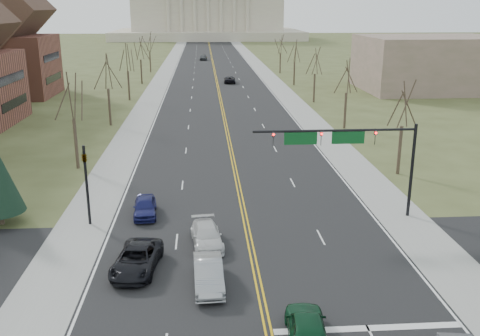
{
  "coord_description": "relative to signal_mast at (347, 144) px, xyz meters",
  "views": [
    {
      "loc": [
        -3.0,
        -23.7,
        15.45
      ],
      "look_at": [
        -0.15,
        17.12,
        3.0
      ],
      "focal_mm": 40.0,
      "sensor_mm": 36.0,
      "label": 1
    }
  ],
  "objects": [
    {
      "name": "tree_l_2",
      "position": [
        -22.95,
        54.5,
        1.18
      ],
      "size": [
        3.96,
        3.96,
        9.0
      ],
      "color": "#34251F",
      "rests_on": "ground"
    },
    {
      "name": "tree_r_1",
      "position": [
        8.05,
        30.5,
        0.79
      ],
      "size": [
        3.74,
        3.74,
        8.5
      ],
      "color": "#34251F",
      "rests_on": "ground"
    },
    {
      "name": "car_sb_outer_second",
      "position": [
        -15.04,
        1.43,
        -5.03
      ],
      "size": [
        2.02,
        4.36,
        1.44
      ],
      "primitive_type": "imported",
      "rotation": [
        0.0,
        0.0,
        0.08
      ],
      "color": "navy",
      "rests_on": "road"
    },
    {
      "name": "cross_road",
      "position": [
        -7.45,
        -7.5,
        -5.76
      ],
      "size": [
        120.0,
        14.0,
        0.01
      ],
      "primitive_type": "cube",
      "color": "black",
      "rests_on": "ground"
    },
    {
      "name": "car_nb_inner_lead",
      "position": [
        -5.74,
        -15.48,
        -4.94
      ],
      "size": [
        2.31,
        4.89,
        1.62
      ],
      "primitive_type": "imported",
      "rotation": [
        0.0,
        0.0,
        3.06
      ],
      "color": "#0D3A20",
      "rests_on": "road"
    },
    {
      "name": "center_line",
      "position": [
        -7.45,
        96.5,
        -5.75
      ],
      "size": [
        0.42,
        380.0,
        0.01
      ],
      "primitive_type": "cube",
      "color": "gold",
      "rests_on": "road"
    },
    {
      "name": "tree_r_2",
      "position": [
        8.05,
        50.5,
        0.79
      ],
      "size": [
        3.74,
        3.74,
        8.5
      ],
      "color": "#34251F",
      "rests_on": "ground"
    },
    {
      "name": "road",
      "position": [
        -7.45,
        96.5,
        -5.76
      ],
      "size": [
        20.0,
        380.0,
        0.01
      ],
      "primitive_type": "cube",
      "color": "black",
      "rests_on": "ground"
    },
    {
      "name": "signal_mast",
      "position": [
        0.0,
        0.0,
        0.0
      ],
      "size": [
        12.12,
        0.44,
        7.2
      ],
      "color": "black",
      "rests_on": "ground"
    },
    {
      "name": "stop_bar",
      "position": [
        -2.45,
        -14.5,
        -5.75
      ],
      "size": [
        9.5,
        0.5,
        0.01
      ],
      "primitive_type": "cube",
      "color": "silver",
      "rests_on": "road"
    },
    {
      "name": "edge_line_left",
      "position": [
        -17.25,
        96.5,
        -5.75
      ],
      "size": [
        0.15,
        380.0,
        0.01
      ],
      "primitive_type": "cube",
      "color": "silver",
      "rests_on": "road"
    },
    {
      "name": "sidewalk_right",
      "position": [
        4.55,
        96.5,
        -5.75
      ],
      "size": [
        4.0,
        380.0,
        0.03
      ],
      "primitive_type": "cube",
      "color": "gray",
      "rests_on": "ground"
    },
    {
      "name": "tree_r_4",
      "position": [
        8.05,
        90.5,
        0.79
      ],
      "size": [
        3.74,
        3.74,
        8.5
      ],
      "color": "#34251F",
      "rests_on": "ground"
    },
    {
      "name": "signal_left",
      "position": [
        -18.95,
        0.0,
        -2.05
      ],
      "size": [
        0.32,
        0.36,
        6.0
      ],
      "color": "black",
      "rests_on": "ground"
    },
    {
      "name": "ground",
      "position": [
        -7.45,
        -13.5,
        -5.76
      ],
      "size": [
        600.0,
        600.0,
        0.0
      ],
      "primitive_type": "plane",
      "color": "#424A25",
      "rests_on": "ground"
    },
    {
      "name": "car_sb_outer_lead",
      "position": [
        -14.65,
        -7.49,
        -5.01
      ],
      "size": [
        3.07,
        5.56,
        1.47
      ],
      "primitive_type": "imported",
      "rotation": [
        0.0,
        0.0,
        -0.12
      ],
      "color": "black",
      "rests_on": "road"
    },
    {
      "name": "tree_l_3",
      "position": [
        -22.95,
        74.5,
        1.18
      ],
      "size": [
        3.96,
        3.96,
        9.0
      ],
      "color": "#34251F",
      "rests_on": "ground"
    },
    {
      "name": "bldg_right_mass",
      "position": [
        32.55,
        62.5,
        -0.76
      ],
      "size": [
        25.0,
        20.0,
        10.0
      ],
      "primitive_type": "cube",
      "color": "#6D604E",
      "rests_on": "ground"
    },
    {
      "name": "bldg_left_far",
      "position": [
        -45.44,
        60.5,
        3.78
      ],
      "size": [
        17.1,
        14.28,
        23.25
      ],
      "color": "brown",
      "rests_on": "ground"
    },
    {
      "name": "car_far_sb",
      "position": [
        -10.1,
        124.01,
        -4.92
      ],
      "size": [
        2.22,
        4.98,
        1.66
      ],
      "primitive_type": "imported",
      "rotation": [
        0.0,
        0.0,
        -0.05
      ],
      "color": "#424649",
      "rests_on": "road"
    },
    {
      "name": "tree_r_3",
      "position": [
        8.05,
        70.5,
        0.79
      ],
      "size": [
        3.74,
        3.74,
        8.5
      ],
      "color": "#34251F",
      "rests_on": "ground"
    },
    {
      "name": "sidewalk_left",
      "position": [
        -19.45,
        96.5,
        -5.75
      ],
      "size": [
        4.0,
        380.0,
        0.03
      ],
      "primitive_type": "cube",
      "color": "gray",
      "rests_on": "ground"
    },
    {
      "name": "tree_l_1",
      "position": [
        -22.95,
        34.5,
        1.18
      ],
      "size": [
        3.96,
        3.96,
        9.0
      ],
      "color": "#34251F",
      "rests_on": "ground"
    },
    {
      "name": "tree_l_4",
      "position": [
        -22.95,
        94.5,
        1.18
      ],
      "size": [
        3.96,
        3.96,
        9.0
      ],
      "color": "#34251F",
      "rests_on": "ground"
    },
    {
      "name": "car_sb_inner_lead",
      "position": [
        -10.33,
        -9.74,
        -4.98
      ],
      "size": [
        1.8,
        4.72,
        1.54
      ],
      "primitive_type": "imported",
      "rotation": [
        0.0,
        0.0,
        0.04
      ],
      "color": "gray",
      "rests_on": "road"
    },
    {
      "name": "tree_l_0",
      "position": [
        -22.95,
        14.5,
        1.18
      ],
      "size": [
        3.96,
        3.96,
        9.0
      ],
      "color": "#34251F",
      "rests_on": "ground"
    },
    {
      "name": "tree_r_0",
      "position": [
        8.05,
        10.5,
        0.79
      ],
      "size": [
        3.74,
        3.74,
        8.5
      ],
      "color": "#34251F",
      "rests_on": "ground"
    },
    {
      "name": "car_sb_inner_second",
      "position": [
        -10.38,
        -4.24,
        -5.07
      ],
      "size": [
        2.41,
        4.85,
        1.36
      ],
      "primitive_type": "imported",
      "rotation": [
        0.0,
        0.0,
        0.11
      ],
      "color": "silver",
      "rests_on": "road"
    },
    {
      "name": "car_far_nb",
      "position": [
        -4.8,
        74.69,
        -5.06
      ],
      "size": [
        2.49,
        5.05,
        1.38
      ],
      "primitive_type": "imported",
      "rotation": [
        0.0,
        0.0,
        3.1
      ],
      "color": "black",
      "rests_on": "road"
    },
    {
      "name": "edge_line_right",
      "position": [
        2.35,
        96.5,
        -5.75
      ],
      "size": [
        0.15,
        380.0,
        0.01
      ],
      "primitive_type": "cube",
      "color": "silver",
      "rests_on": "road"
    },
    {
      "name": "capitol",
      "position": [
        -7.45,
        236.41,
        8.44
      ],
      "size": [
        90.0,
        60.0,
        50.0
      ],
      "color": "beige",
      "rests_on": "ground"
    }
  ]
}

